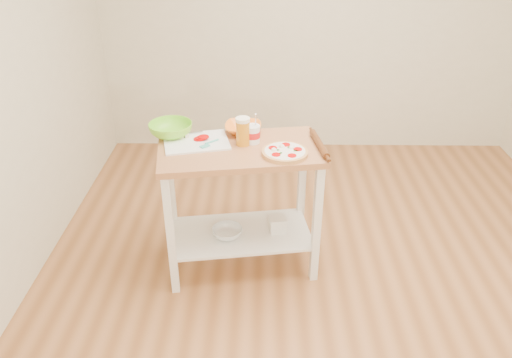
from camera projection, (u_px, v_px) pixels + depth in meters
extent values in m
cube|color=#A86C3E|center=(333.00, 294.00, 3.26)|extent=(4.00, 4.50, 0.02)
cube|color=beige|center=(315.00, 11.00, 4.56)|extent=(4.00, 0.02, 2.70)
cube|color=#AF7448|center=(240.00, 151.00, 3.10)|extent=(1.08, 0.69, 0.04)
cube|color=white|center=(241.00, 233.00, 3.41)|extent=(0.99, 0.62, 0.02)
cube|color=white|center=(171.00, 237.00, 3.07)|extent=(0.06, 0.06, 0.86)
cube|color=white|center=(172.00, 198.00, 3.46)|extent=(0.06, 0.06, 0.86)
cube|color=white|center=(317.00, 226.00, 3.17)|extent=(0.06, 0.06, 0.86)
cube|color=white|center=(301.00, 189.00, 3.57)|extent=(0.06, 0.06, 0.86)
cylinder|color=#E3A760|center=(285.00, 153.00, 3.00)|extent=(0.28, 0.28, 0.02)
cylinder|color=#E3A760|center=(285.00, 152.00, 3.00)|extent=(0.28, 0.28, 0.01)
cylinder|color=white|center=(285.00, 151.00, 2.99)|extent=(0.25, 0.25, 0.01)
cylinder|color=#C90202|center=(298.00, 149.00, 3.00)|extent=(0.05, 0.05, 0.01)
cylinder|color=#C90202|center=(286.00, 145.00, 3.06)|extent=(0.05, 0.05, 0.01)
cylinder|color=#C90202|center=(273.00, 148.00, 3.02)|extent=(0.05, 0.05, 0.01)
cylinder|color=#C90202|center=(276.00, 155.00, 2.94)|extent=(0.05, 0.05, 0.01)
cylinder|color=#C90202|center=(292.00, 156.00, 2.93)|extent=(0.05, 0.05, 0.01)
sphere|color=white|center=(292.00, 148.00, 3.02)|extent=(0.03, 0.03, 0.03)
sphere|color=white|center=(282.00, 147.00, 3.03)|extent=(0.03, 0.03, 0.03)
sphere|color=white|center=(274.00, 150.00, 2.99)|extent=(0.03, 0.03, 0.03)
plane|color=#255A19|center=(296.00, 150.00, 2.99)|extent=(0.03, 0.03, 0.00)
plane|color=#255A19|center=(289.00, 147.00, 3.02)|extent=(0.03, 0.03, 0.00)
plane|color=#255A19|center=(281.00, 146.00, 3.03)|extent=(0.03, 0.03, 0.00)
plane|color=#255A19|center=(277.00, 150.00, 2.99)|extent=(0.03, 0.03, 0.00)
plane|color=#255A19|center=(281.00, 153.00, 2.95)|extent=(0.03, 0.03, 0.00)
cube|color=white|center=(196.00, 142.00, 3.15)|extent=(0.46, 0.38, 0.01)
cube|color=#F4EACC|center=(176.00, 137.00, 3.17)|extent=(0.03, 0.03, 0.02)
cube|color=#F4EACC|center=(182.00, 136.00, 3.18)|extent=(0.03, 0.03, 0.02)
cube|color=#F4EACC|center=(187.00, 136.00, 3.19)|extent=(0.03, 0.03, 0.02)
cube|color=#F4EACC|center=(176.00, 134.00, 3.20)|extent=(0.03, 0.03, 0.02)
cube|color=#F4EACC|center=(181.00, 134.00, 3.21)|extent=(0.03, 0.03, 0.02)
cube|color=#F4EACC|center=(187.00, 133.00, 3.22)|extent=(0.03, 0.03, 0.02)
cylinder|color=#C90202|center=(199.00, 139.00, 3.16)|extent=(0.07, 0.07, 0.01)
cylinder|color=#C90202|center=(201.00, 138.00, 3.16)|extent=(0.07, 0.07, 0.01)
cylinder|color=#C90202|center=(204.00, 137.00, 3.16)|extent=(0.07, 0.07, 0.01)
cube|color=#45B4A3|center=(205.00, 146.00, 3.07)|extent=(0.07, 0.07, 0.01)
cylinder|color=#45B4A3|center=(212.00, 142.00, 3.13)|extent=(0.08, 0.07, 0.01)
cube|color=silver|center=(189.00, 134.00, 3.24)|extent=(0.18, 0.09, 0.00)
cube|color=black|center=(170.00, 136.00, 3.19)|extent=(0.10, 0.05, 0.01)
imported|color=orange|center=(243.00, 128.00, 3.28)|extent=(0.25, 0.25, 0.06)
imported|color=#79D92A|center=(171.00, 130.00, 3.22)|extent=(0.34, 0.34, 0.09)
cylinder|color=orange|center=(243.00, 133.00, 3.09)|extent=(0.08, 0.08, 0.16)
cylinder|color=white|center=(243.00, 120.00, 3.05)|extent=(0.09, 0.09, 0.02)
cylinder|color=white|center=(252.00, 134.00, 3.13)|extent=(0.09, 0.09, 0.11)
cylinder|color=red|center=(252.00, 134.00, 3.13)|extent=(0.10, 0.10, 0.04)
cylinder|color=silver|center=(256.00, 121.00, 3.08)|extent=(0.01, 0.06, 0.12)
cylinder|color=#5D3115|center=(319.00, 144.00, 3.09)|extent=(0.09, 0.36, 0.04)
imported|color=silver|center=(227.00, 232.00, 3.35)|extent=(0.24, 0.24, 0.06)
cube|color=white|center=(278.00, 224.00, 3.39)|extent=(0.12, 0.12, 0.11)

